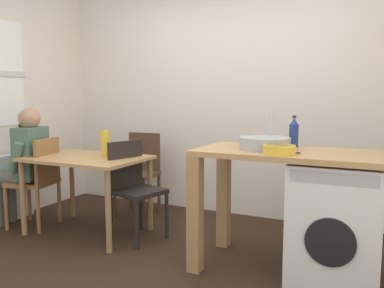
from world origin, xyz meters
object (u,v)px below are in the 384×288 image
(mixing_bowl, at_px, (279,149))
(dining_table, at_px, (87,167))
(chair_opposite, at_px, (133,184))
(chair_spare_by_wall, at_px, (140,168))
(seated_person, at_px, (24,161))
(bottle_tall_green, at_px, (294,133))
(washing_machine, at_px, (336,223))
(vase, at_px, (106,143))
(chair_person_seat, at_px, (39,177))

(mixing_bowl, bearing_deg, dining_table, 172.56)
(chair_opposite, xyz_separation_m, chair_spare_by_wall, (-0.38, 0.70, 0.00))
(dining_table, xyz_separation_m, chair_spare_by_wall, (0.09, 0.77, -0.14))
(chair_spare_by_wall, bearing_deg, mixing_bowl, 145.99)
(dining_table, bearing_deg, chair_opposite, 8.37)
(chair_spare_by_wall, height_order, seated_person, seated_person)
(dining_table, relative_size, bottle_tall_green, 4.51)
(washing_machine, distance_m, mixing_bowl, 0.67)
(vase, bearing_deg, chair_opposite, -5.15)
(vase, bearing_deg, chair_person_seat, -165.16)
(mixing_bowl, bearing_deg, vase, 168.75)
(chair_person_seat, distance_m, seated_person, 0.23)
(chair_spare_by_wall, distance_m, washing_machine, 2.33)
(chair_opposite, bearing_deg, vase, -79.23)
(chair_spare_by_wall, height_order, vase, vase)
(vase, bearing_deg, mixing_bowl, -11.25)
(mixing_bowl, bearing_deg, chair_spare_by_wall, 150.50)
(bottle_tall_green, bearing_deg, vase, -176.74)
(chair_person_seat, xyz_separation_m, seated_person, (-0.16, -0.03, 0.16))
(seated_person, relative_size, mixing_bowl, 5.38)
(chair_person_seat, xyz_separation_m, chair_spare_by_wall, (0.64, 0.86, 0.00))
(bottle_tall_green, relative_size, mixing_bowl, 1.09)
(seated_person, relative_size, washing_machine, 1.40)
(dining_table, height_order, seated_person, seated_person)
(dining_table, bearing_deg, washing_machine, -1.28)
(chair_opposite, height_order, mixing_bowl, mixing_bowl)
(bottle_tall_green, xyz_separation_m, mixing_bowl, (-0.00, -0.45, -0.08))
(chair_opposite, distance_m, bottle_tall_green, 1.53)
(mixing_bowl, bearing_deg, washing_machine, 28.23)
(dining_table, relative_size, chair_person_seat, 1.22)
(washing_machine, distance_m, vase, 2.17)
(seated_person, xyz_separation_m, bottle_tall_green, (2.61, 0.32, 0.36))
(dining_table, xyz_separation_m, bottle_tall_green, (1.91, 0.20, 0.39))
(dining_table, bearing_deg, chair_person_seat, -171.20)
(chair_spare_by_wall, height_order, mixing_bowl, mixing_bowl)
(washing_machine, bearing_deg, seated_person, -178.71)
(washing_machine, relative_size, mixing_bowl, 3.85)
(seated_person, distance_m, vase, 0.90)
(washing_machine, xyz_separation_m, mixing_bowl, (-0.37, -0.20, 0.52))
(chair_opposite, bearing_deg, seated_person, -65.05)
(dining_table, height_order, chair_spare_by_wall, chair_spare_by_wall)
(chair_opposite, xyz_separation_m, mixing_bowl, (1.42, -0.32, 0.45))
(chair_spare_by_wall, distance_m, mixing_bowl, 2.12)
(chair_opposite, bearing_deg, mixing_bowl, 93.29)
(washing_machine, height_order, vase, vase)
(chair_person_seat, xyz_separation_m, vase, (0.70, 0.18, 0.36))
(chair_person_seat, bearing_deg, chair_opposite, -93.25)
(chair_person_seat, bearing_deg, seated_person, 90.00)
(washing_machine, height_order, mixing_bowl, mixing_bowl)
(chair_opposite, height_order, chair_spare_by_wall, same)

